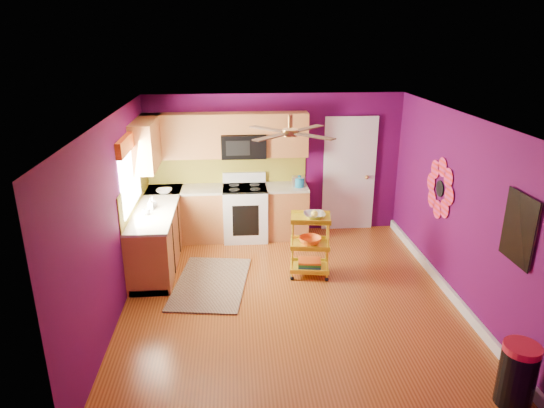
{
  "coord_description": "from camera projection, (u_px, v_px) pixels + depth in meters",
  "views": [
    {
      "loc": [
        -0.71,
        -5.84,
        3.48
      ],
      "look_at": [
        -0.22,
        0.4,
        1.25
      ],
      "focal_mm": 32.0,
      "sensor_mm": 36.0,
      "label": 1
    }
  ],
  "objects": [
    {
      "name": "ground",
      "position": [
        290.0,
        298.0,
        6.7
      ],
      "size": [
        5.0,
        5.0,
        0.0
      ],
      "primitive_type": "plane",
      "color": "brown",
      "rests_on": "ground"
    },
    {
      "name": "rolling_cart",
      "position": [
        311.0,
        243.0,
        7.17
      ],
      "size": [
        0.63,
        0.5,
        1.04
      ],
      "color": "yellow",
      "rests_on": "ground"
    },
    {
      "name": "soap_bottle_b",
      "position": [
        153.0,
        202.0,
        7.41
      ],
      "size": [
        0.13,
        0.13,
        0.17
      ],
      "primitive_type": "imported",
      "color": "white",
      "rests_on": "lower_cabinets"
    },
    {
      "name": "right_wall_art",
      "position": [
        471.0,
        204.0,
        6.07
      ],
      "size": [
        0.04,
        2.74,
        1.04
      ],
      "color": "black",
      "rests_on": "ground"
    },
    {
      "name": "toaster",
      "position": [
        298.0,
        181.0,
        8.43
      ],
      "size": [
        0.22,
        0.15,
        0.18
      ],
      "primitive_type": "cube",
      "color": "beige",
      "rests_on": "lower_cabinets"
    },
    {
      "name": "lower_cabinets",
      "position": [
        199.0,
        223.0,
        8.16
      ],
      "size": [
        2.81,
        2.31,
        0.94
      ],
      "color": "#985629",
      "rests_on": "ground"
    },
    {
      "name": "soap_bottle_a",
      "position": [
        150.0,
        204.0,
        7.31
      ],
      "size": [
        0.08,
        0.08,
        0.18
      ],
      "primitive_type": "imported",
      "color": "#EA3F72",
      "rests_on": "lower_cabinets"
    },
    {
      "name": "left_window",
      "position": [
        129.0,
        161.0,
        6.94
      ],
      "size": [
        0.08,
        1.35,
        1.08
      ],
      "color": "white",
      "rests_on": "ground"
    },
    {
      "name": "shag_rug",
      "position": [
        211.0,
        283.0,
        7.09
      ],
      "size": [
        1.22,
        1.75,
        0.02
      ],
      "primitive_type": "cube",
      "rotation": [
        0.0,
        0.0,
        -0.15
      ],
      "color": "black",
      "rests_on": "ground"
    },
    {
      "name": "room_envelope",
      "position": [
        293.0,
        186.0,
        6.16
      ],
      "size": [
        4.54,
        5.04,
        2.52
      ],
      "color": "#500947",
      "rests_on": "ground"
    },
    {
      "name": "teal_kettle",
      "position": [
        299.0,
        182.0,
        8.4
      ],
      "size": [
        0.18,
        0.18,
        0.21
      ],
      "color": "#1678A6",
      "rests_on": "lower_cabinets"
    },
    {
      "name": "counter_dish",
      "position": [
        164.0,
        191.0,
        8.09
      ],
      "size": [
        0.26,
        0.26,
        0.06
      ],
      "primitive_type": "imported",
      "color": "white",
      "rests_on": "lower_cabinets"
    },
    {
      "name": "counter_cup",
      "position": [
        146.0,
        212.0,
        7.12
      ],
      "size": [
        0.11,
        0.11,
        0.09
      ],
      "primitive_type": "imported",
      "color": "white",
      "rests_on": "lower_cabinets"
    },
    {
      "name": "panel_door",
      "position": [
        349.0,
        176.0,
        8.78
      ],
      "size": [
        0.95,
        0.11,
        2.15
      ],
      "color": "white",
      "rests_on": "ground"
    },
    {
      "name": "electric_range",
      "position": [
        245.0,
        212.0,
        8.54
      ],
      "size": [
        0.76,
        0.66,
        1.13
      ],
      "color": "white",
      "rests_on": "ground"
    },
    {
      "name": "ceiling_fan",
      "position": [
        290.0,
        132.0,
        6.12
      ],
      "size": [
        1.01,
        1.01,
        0.26
      ],
      "color": "#BF8C3F",
      "rests_on": "ground"
    },
    {
      "name": "upper_cabinetry",
      "position": [
        202.0,
        139.0,
        8.05
      ],
      "size": [
        2.8,
        2.3,
        1.26
      ],
      "color": "#985629",
      "rests_on": "ground"
    },
    {
      "name": "trash_can",
      "position": [
        517.0,
        375.0,
        4.71
      ],
      "size": [
        0.37,
        0.39,
        0.67
      ],
      "color": "black",
      "rests_on": "ground"
    }
  ]
}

